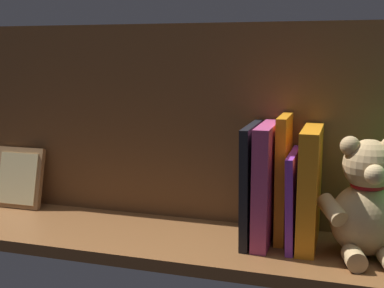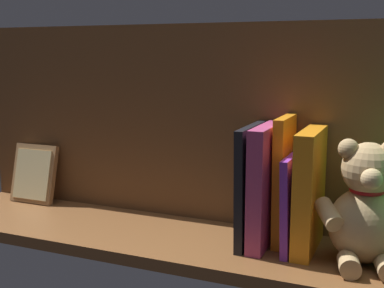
{
  "view_description": "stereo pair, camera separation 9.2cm",
  "coord_description": "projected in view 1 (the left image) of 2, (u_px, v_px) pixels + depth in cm",
  "views": [
    {
      "loc": [
        -26.95,
        86.84,
        33.74
      ],
      "look_at": [
        0.0,
        0.0,
        17.44
      ],
      "focal_mm": 47.76,
      "sensor_mm": 36.0,
      "label": 1
    },
    {
      "loc": [
        -35.61,
        83.66,
        33.74
      ],
      "look_at": [
        0.0,
        0.0,
        17.44
      ],
      "focal_mm": 47.76,
      "sensor_mm": 36.0,
      "label": 2
    }
  ],
  "objects": [
    {
      "name": "teddy_bear",
      "position": [
        367.0,
        205.0,
        0.84
      ],
      "size": [
        16.17,
        14.75,
        20.4
      ],
      "rotation": [
        0.0,
        0.0,
        0.22
      ],
      "color": "tan",
      "rests_on": "ground_plane"
    },
    {
      "name": "ground_plane",
      "position": [
        192.0,
        241.0,
        0.96
      ],
      "size": [
        110.14,
        25.23,
        2.2
      ],
      "primitive_type": "cube",
      "color": "brown"
    },
    {
      "name": "book_2",
      "position": [
        310.0,
        187.0,
        0.89
      ],
      "size": [
        3.17,
        14.56,
        20.98
      ],
      "primitive_type": "cube",
      "color": "orange",
      "rests_on": "ground_plane"
    },
    {
      "name": "book_5",
      "position": [
        266.0,
        183.0,
        0.91
      ],
      "size": [
        2.75,
        15.01,
        21.35
      ],
      "primitive_type": "cube",
      "color": "#B23F72",
      "rests_on": "ground_plane"
    },
    {
      "name": "book_3",
      "position": [
        293.0,
        198.0,
        0.91
      ],
      "size": [
        1.81,
        14.46,
        16.63
      ],
      "primitive_type": "cube",
      "rotation": [
        0.0,
        0.03,
        0.0
      ],
      "color": "purple",
      "rests_on": "ground_plane"
    },
    {
      "name": "shelf_back_panel",
      "position": [
        207.0,
        124.0,
        1.02
      ],
      "size": [
        110.14,
        1.5,
        39.39
      ],
      "primitive_type": "cube",
      "color": "brown",
      "rests_on": "ground_plane"
    },
    {
      "name": "picture_frame_leaning",
      "position": [
        19.0,
        178.0,
        1.13
      ],
      "size": [
        11.18,
        4.68,
        13.27
      ],
      "color": "#A87A4C",
      "rests_on": "ground_plane"
    },
    {
      "name": "book_4",
      "position": [
        284.0,
        178.0,
        0.92
      ],
      "size": [
        2.03,
        10.74,
        22.76
      ],
      "primitive_type": "cube",
      "rotation": [
        0.0,
        0.01,
        0.0
      ],
      "color": "orange",
      "rests_on": "ground_plane"
    },
    {
      "name": "book_6",
      "position": [
        251.0,
        183.0,
        0.92
      ],
      "size": [
        1.74,
        15.07,
        21.19
      ],
      "primitive_type": "cube",
      "rotation": [
        0.0,
        0.01,
        0.0
      ],
      "color": "black",
      "rests_on": "ground_plane"
    }
  ]
}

